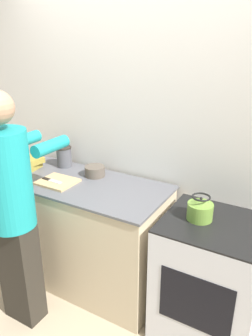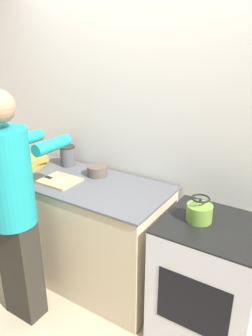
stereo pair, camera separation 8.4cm
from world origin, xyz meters
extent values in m
plane|color=tan|center=(0.00, 0.00, 0.00)|extent=(12.00, 12.00, 0.00)
cube|color=silver|center=(0.00, 0.70, 1.30)|extent=(8.00, 0.05, 2.60)
cube|color=#C6B28E|center=(-0.36, 0.32, 0.46)|extent=(1.41, 0.64, 0.92)
cube|color=#56565B|center=(-0.36, 0.32, 0.93)|extent=(1.43, 0.66, 0.02)
cube|color=silver|center=(0.74, 0.30, 0.45)|extent=(0.66, 0.60, 0.89)
cube|color=black|center=(0.74, 0.30, 0.90)|extent=(0.66, 0.60, 0.01)
cube|color=black|center=(0.74, 0.00, 0.49)|extent=(0.46, 0.01, 0.39)
cube|color=#29251E|center=(-0.50, -0.26, 0.40)|extent=(0.28, 0.17, 0.81)
cylinder|color=teal|center=(-0.50, -0.26, 1.14)|extent=(0.32, 0.32, 0.67)
cylinder|color=teal|center=(-0.64, 0.03, 1.32)|extent=(0.09, 0.30, 0.09)
cylinder|color=teal|center=(-0.37, 0.03, 1.32)|extent=(0.09, 0.30, 0.09)
cube|color=tan|center=(-0.51, 0.22, 0.95)|extent=(0.29, 0.25, 0.02)
cube|color=silver|center=(-0.51, 0.19, 0.96)|extent=(0.12, 0.04, 0.01)
cube|color=black|center=(-0.60, 0.20, 0.96)|extent=(0.07, 0.03, 0.01)
cylinder|color=olive|center=(0.63, 0.30, 0.96)|extent=(0.17, 0.17, 0.11)
cone|color=olive|center=(0.63, 0.30, 1.03)|extent=(0.13, 0.13, 0.03)
sphere|color=black|center=(0.63, 0.30, 1.05)|extent=(0.02, 0.02, 0.02)
torus|color=black|center=(0.63, 0.30, 1.07)|extent=(0.12, 0.12, 0.01)
cylinder|color=brown|center=(-0.33, 0.49, 0.98)|extent=(0.17, 0.17, 0.08)
cylinder|color=#4C4C51|center=(-0.70, 0.53, 1.02)|extent=(0.13, 0.13, 0.17)
cylinder|color=#28231E|center=(-0.70, 0.53, 1.11)|extent=(0.14, 0.14, 0.01)
cube|color=olive|center=(-0.92, 0.32, 0.96)|extent=(0.17, 0.22, 0.05)
cube|color=olive|center=(-0.93, 0.31, 1.01)|extent=(0.22, 0.28, 0.05)
camera|label=1|loc=(1.15, -1.57, 2.01)|focal=35.00mm
camera|label=2|loc=(1.22, -1.52, 2.01)|focal=35.00mm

